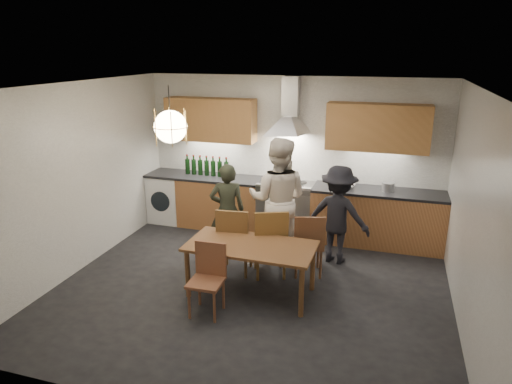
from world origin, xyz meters
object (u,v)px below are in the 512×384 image
(dining_table, at_px, (251,250))
(mixing_bowl, at_px, (347,186))
(chair_front, at_px, (208,273))
(person_left, at_px, (227,210))
(chair_back_left, at_px, (234,237))
(person_right, at_px, (338,215))
(wine_bottles, at_px, (207,166))
(person_mid, at_px, (278,200))
(stock_pot, at_px, (388,187))

(dining_table, xyz_separation_m, mixing_bowl, (0.94, 2.06, 0.34))
(chair_front, height_order, person_left, person_left)
(chair_back_left, bearing_deg, person_left, -67.64)
(person_right, bearing_deg, person_left, 19.39)
(wine_bottles, bearing_deg, dining_table, -55.15)
(chair_front, height_order, person_mid, person_mid)
(dining_table, height_order, chair_front, chair_front)
(mixing_bowl, distance_m, wine_bottles, 2.42)
(person_left, xyz_separation_m, person_mid, (0.74, 0.13, 0.20))
(person_left, height_order, wine_bottles, person_left)
(person_left, distance_m, person_mid, 0.78)
(person_left, bearing_deg, chair_front, 79.98)
(chair_front, height_order, stock_pot, stock_pot)
(mixing_bowl, height_order, wine_bottles, wine_bottles)
(mixing_bowl, height_order, stock_pot, stock_pot)
(dining_table, relative_size, chair_back_left, 1.66)
(person_mid, height_order, wine_bottles, person_mid)
(mixing_bowl, distance_m, stock_pot, 0.63)
(person_left, bearing_deg, mixing_bowl, -168.89)
(chair_front, bearing_deg, person_left, 100.71)
(chair_back_left, height_order, person_left, person_left)
(person_left, distance_m, stock_pot, 2.51)
(chair_front, distance_m, wine_bottles, 2.93)
(chair_front, xyz_separation_m, stock_pot, (1.93, 2.60, 0.48))
(chair_back_left, distance_m, person_mid, 0.90)
(person_right, relative_size, stock_pot, 7.71)
(person_left, relative_size, mixing_bowl, 5.25)
(chair_back_left, relative_size, wine_bottles, 1.20)
(dining_table, xyz_separation_m, chair_front, (-0.36, -0.53, -0.11))
(person_left, xyz_separation_m, person_right, (1.60, 0.26, 0.01))
(mixing_bowl, xyz_separation_m, wine_bottles, (-2.41, 0.05, 0.14))
(chair_front, xyz_separation_m, person_right, (1.28, 1.79, 0.24))
(dining_table, height_order, person_right, person_right)
(person_left, xyz_separation_m, mixing_bowl, (1.63, 1.06, 0.22))
(chair_back_left, bearing_deg, wine_bottles, -62.85)
(person_mid, distance_m, stock_pot, 1.79)
(person_mid, xyz_separation_m, stock_pot, (1.52, 0.94, 0.05))
(chair_front, relative_size, wine_bottles, 1.05)
(dining_table, bearing_deg, wine_bottles, 126.13)
(dining_table, distance_m, chair_back_left, 0.57)
(dining_table, bearing_deg, chair_back_left, 132.86)
(person_left, height_order, stock_pot, person_left)
(person_mid, bearing_deg, wine_bottles, -36.96)
(person_mid, bearing_deg, chair_back_left, 54.35)
(person_right, height_order, wine_bottles, person_right)
(mixing_bowl, bearing_deg, chair_front, -116.65)
(chair_front, height_order, wine_bottles, wine_bottles)
(chair_back_left, xyz_separation_m, chair_front, (0.02, -0.95, -0.07))
(chair_front, bearing_deg, person_right, 53.27)
(stock_pot, height_order, wine_bottles, wine_bottles)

